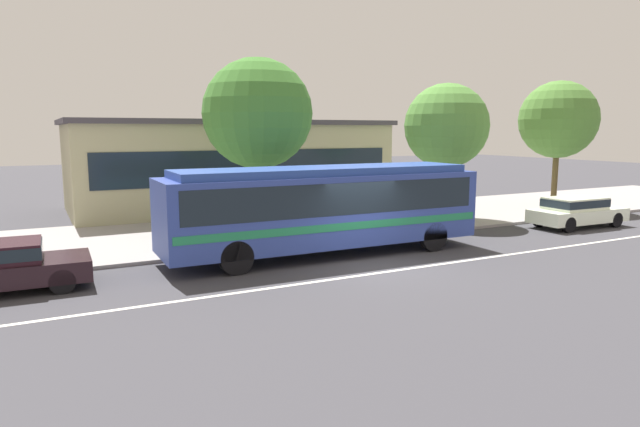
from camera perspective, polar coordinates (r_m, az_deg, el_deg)
The scene contains 12 objects.
ground_plane at distance 17.04m, azimuth 5.46°, elevation -5.39°, with size 120.00×120.00×0.00m, color #3C3C42.
sidewalk_slab at distance 23.39m, azimuth -4.38°, elevation -1.41°, with size 60.00×8.00×0.12m, color gray.
lane_stripe_center at distance 16.40m, azimuth 6.99°, elevation -5.96°, with size 56.00×0.16×0.01m, color silver.
transit_bus at distance 18.12m, azimuth 0.51°, elevation 0.95°, with size 10.68×2.67×2.92m.
sedan_far_ahead at distance 25.97m, azimuth 24.92°, elevation 0.29°, with size 4.37×1.85×1.29m.
pedestrian_waiting_near_sign at distance 20.93m, azimuth -2.55°, elevation 0.39°, with size 0.45×0.45×1.72m.
pedestrian_walking_along_curb at distance 21.51m, azimuth 4.86°, elevation 0.43°, with size 0.48×0.48×1.64m.
bus_stop_sign at distance 21.51m, azimuth 7.50°, elevation 2.38°, with size 0.08×0.44×2.65m.
street_tree_near_stop at distance 21.87m, azimuth -6.44°, elevation 10.15°, with size 4.27×4.27×6.76m.
street_tree_mid_block at distance 25.42m, azimuth 12.88°, elevation 8.75°, with size 3.73×3.73×6.05m.
street_tree_far_end at distance 31.49m, azimuth 23.34°, elevation 8.85°, with size 3.97×3.97×6.52m.
station_building at distance 29.97m, azimuth -9.48°, elevation 5.03°, with size 16.11×8.15×4.61m.
Camera 1 is at (-9.05, -13.85, 4.09)m, focal length 31.08 mm.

